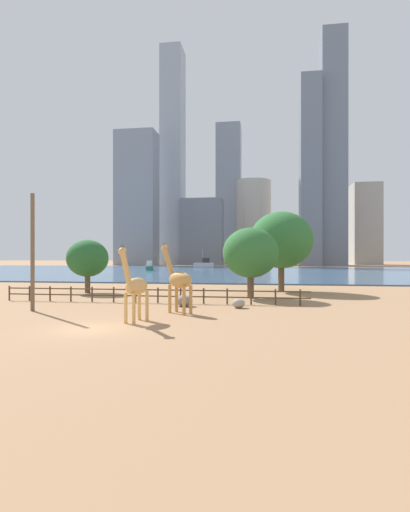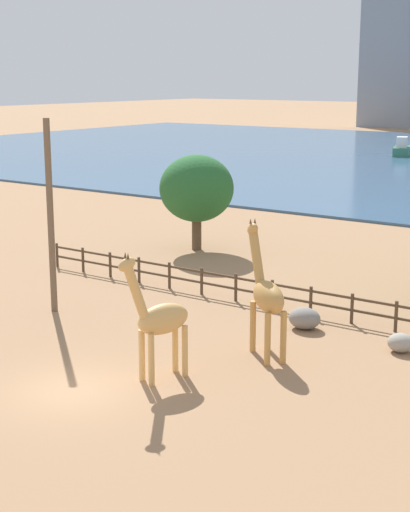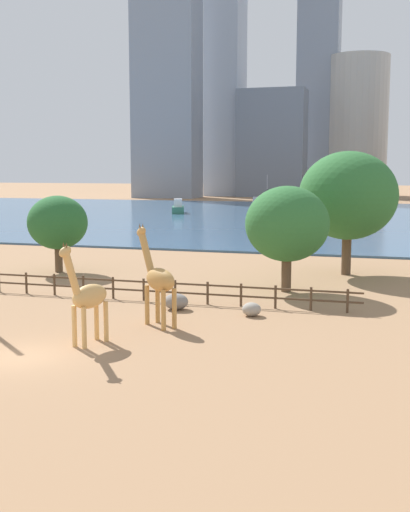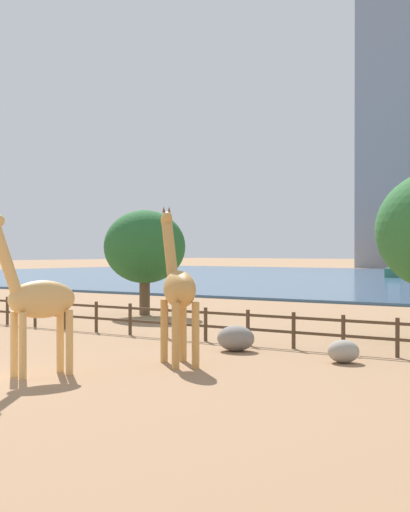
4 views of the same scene
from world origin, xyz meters
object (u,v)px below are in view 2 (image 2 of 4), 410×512
object	(u,v)px
tree_left_large	(197,189)
utility_pole	(50,217)
giraffe_tall	(267,295)
giraffe_companion	(159,319)
boulder_by_pole	(401,343)
boulder_near_fence	(305,318)
boat_sailboat	(402,149)

from	to	relation	value
tree_left_large	utility_pole	bearing A→B (deg)	-80.74
giraffe_tall	giraffe_companion	distance (m)	4.46
boulder_by_pole	giraffe_tall	bearing A→B (deg)	-140.12
utility_pole	boulder_by_pole	world-z (taller)	utility_pole
tree_left_large	giraffe_tall	bearing A→B (deg)	-46.07
utility_pole	tree_left_large	xyz separation A→B (m)	(-2.26, 13.85, -0.55)
giraffe_tall	utility_pole	size ratio (longest dim) A/B	0.58
giraffe_tall	boulder_by_pole	distance (m)	5.50
giraffe_companion	boulder_near_fence	world-z (taller)	giraffe_companion
giraffe_tall	boulder_by_pole	xyz separation A→B (m)	(3.94, 3.29, -1.96)
utility_pole	boat_sailboat	size ratio (longest dim) A/B	1.45
tree_left_large	boat_sailboat	bearing A→B (deg)	100.28
giraffe_companion	utility_pole	bearing A→B (deg)	-95.86
boulder_near_fence	boulder_by_pole	size ratio (longest dim) A/B	1.35
boat_sailboat	giraffe_companion	bearing A→B (deg)	177.83
giraffe_companion	boulder_by_pole	distance (m)	9.50
boulder_near_fence	giraffe_tall	bearing A→B (deg)	-84.64
giraffe_companion	boulder_by_pole	size ratio (longest dim) A/B	4.70
boulder_near_fence	tree_left_large	xyz separation A→B (m)	(-12.49, 9.66, 3.23)
boulder_near_fence	boat_sailboat	bearing A→B (deg)	108.57
giraffe_companion	boulder_near_fence	size ratio (longest dim) A/B	3.47
giraffe_companion	boulder_near_fence	bearing A→B (deg)	-174.05
giraffe_companion	boat_sailboat	distance (m)	80.32
giraffe_tall	boulder_near_fence	distance (m)	4.13
boulder_near_fence	boat_sailboat	xyz separation A→B (m)	(-23.34, 69.49, 0.58)
giraffe_companion	utility_pole	xyz separation A→B (m)	(-8.83, 3.57, 2.07)
utility_pole	tree_left_large	distance (m)	14.04
giraffe_tall	tree_left_large	distance (m)	18.55
giraffe_companion	giraffe_tall	bearing A→B (deg)	173.14
utility_pole	boulder_by_pole	distance (m)	15.50
giraffe_tall	tree_left_large	bearing A→B (deg)	-8.15
utility_pole	giraffe_tall	bearing A→B (deg)	2.86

